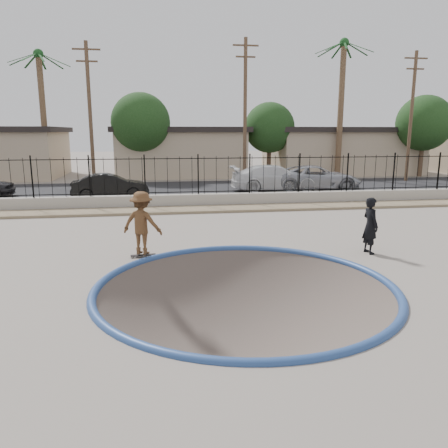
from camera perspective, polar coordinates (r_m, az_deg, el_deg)
ground at (r=22.96m, az=-3.72°, el=0.30°), size 120.00×120.00×2.20m
bowl_pit at (r=10.23m, az=2.76°, el=-8.26°), size 6.84×6.84×1.80m
coping_ring at (r=10.23m, az=2.76°, el=-8.26°), size 7.04×7.04×0.20m
rock_strip at (r=20.00m, az=-3.05°, el=1.93°), size 42.00×1.60×0.11m
retaining_wall at (r=21.04m, az=-3.36°, el=3.11°), size 42.00×0.45×0.60m
fence at (r=20.89m, az=-3.40°, el=6.36°), size 40.00×0.04×1.80m
street at (r=27.69m, az=-4.67°, el=4.63°), size 90.00×8.00×0.04m
house_center at (r=36.98m, az=-5.81°, el=9.49°), size 10.60×8.60×3.90m
house_east at (r=40.22m, az=14.81°, el=9.35°), size 12.60×8.60×3.90m
palm_mid at (r=35.47m, az=-22.79°, el=16.17°), size 2.30×2.30×9.30m
palm_right at (r=35.47m, az=15.19°, el=17.71°), size 2.30×2.30×10.30m
utility_pole_left at (r=29.70m, az=-17.09°, el=13.71°), size 1.70×0.24×9.00m
utility_pole_mid at (r=30.03m, az=2.77°, el=14.67°), size 1.70×0.24×9.50m
utility_pole_right at (r=34.46m, az=23.26°, el=12.97°), size 1.70×0.24×9.00m
street_tree_left at (r=33.42m, az=-10.83°, el=12.88°), size 4.32×4.32×6.36m
street_tree_mid at (r=35.54m, az=5.97°, el=12.39°), size 3.96×3.96×5.83m
street_tree_right at (r=38.58m, az=24.69°, el=11.87°), size 4.32×4.32×6.36m
skater at (r=12.59m, az=-10.65°, el=-0.31°), size 1.33×1.06×1.80m
skateboard at (r=12.80m, az=-10.51°, el=-4.03°), size 0.73×0.25×0.06m
videographer at (r=13.50m, az=18.56°, el=-0.20°), size 0.48×0.66×1.67m
car_b at (r=24.10m, az=-14.64°, el=4.81°), size 4.11×1.78×1.32m
car_c at (r=26.49m, az=6.71°, el=5.98°), size 5.38×2.30×1.55m
car_d at (r=27.29m, az=11.94°, el=5.92°), size 5.57×2.94×1.50m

